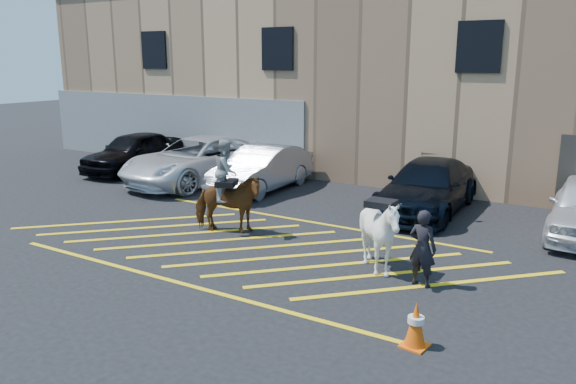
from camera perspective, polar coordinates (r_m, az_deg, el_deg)
The scene contains 11 objects.
ground at distance 13.29m, azimuth -2.52°, elevation -5.34°, with size 90.00×90.00×0.00m, color black.
car_black_suv at distance 22.43m, azimuth -15.38°, elevation 3.95°, with size 1.81×4.51×1.54m, color black.
car_white_pickup at distance 19.89m, azimuth -9.13°, elevation 3.20°, with size 2.65×5.76×1.60m, color silver.
car_silver_sedan at distance 18.50m, azimuth -2.69°, elevation 2.37°, with size 1.55×4.44×1.46m, color #9B9FA9.
car_blue_suv at distance 16.38m, azimuth 14.00°, elevation 0.50°, with size 2.02×4.97×1.44m, color black.
handler at distance 11.02m, azimuth 13.51°, elevation -5.57°, with size 0.55×0.36×1.51m, color black.
warehouse at distance 23.51m, azimuth 14.18°, elevation 11.51°, with size 32.42×10.20×7.30m.
hatching_zone at distance 13.05m, azimuth -3.26°, elevation -5.67°, with size 12.60×5.12×0.01m.
mounted_bay at distance 13.99m, azimuth -6.22°, elevation -0.38°, with size 1.96×1.41×2.36m.
saddled_white at distance 11.49m, azimuth 9.32°, elevation -4.22°, with size 1.33×1.49×1.63m.
traffic_cone at distance 8.90m, azimuth 12.85°, elevation -12.98°, with size 0.43×0.43×0.73m.
Camera 1 is at (7.03, -10.43, 4.27)m, focal length 35.00 mm.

